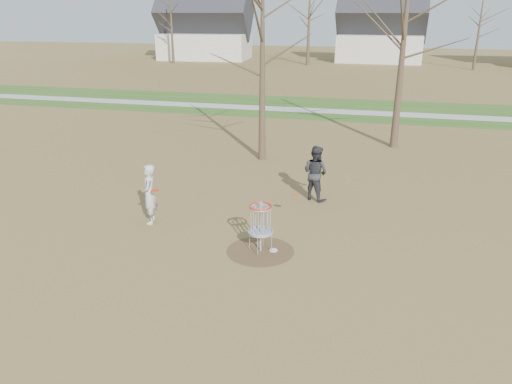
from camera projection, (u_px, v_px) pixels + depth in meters
The scene contains 11 objects.
ground at pixel (260, 251), 13.24m from camera, with size 160.00×160.00×0.00m, color brown.
green_band at pixel (337, 109), 32.37m from camera, with size 160.00×8.00×0.01m, color #2D5119.
footpath at pixel (335, 111), 31.45m from camera, with size 160.00×1.50×0.01m, color #9E9E99.
dirt_circle at pixel (260, 251), 13.24m from camera, with size 1.80×1.80×0.01m, color #47331E.
player_standing at pixel (149, 194), 14.74m from camera, with size 0.66×0.43×1.80m, color silver.
player_throwing at pixel (315, 173), 16.58m from camera, with size 0.90×0.70×1.86m, color #2C2D30.
disc_grounded at pixel (273, 250), 13.25m from camera, with size 0.22×0.22×0.02m, color white.
discs_in_play at pixel (230, 193), 14.56m from camera, with size 4.11×1.55×0.34m.
disc_golf_basket at pixel (261, 220), 12.93m from camera, with size 0.64×0.64×1.35m.
bare_trees at pixel (377, 18), 43.59m from camera, with size 52.62×44.98×9.00m.
houses_row at pixel (401, 33), 58.91m from camera, with size 56.51×10.01×7.26m.
Camera 1 is at (2.79, -11.56, 6.02)m, focal length 35.00 mm.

